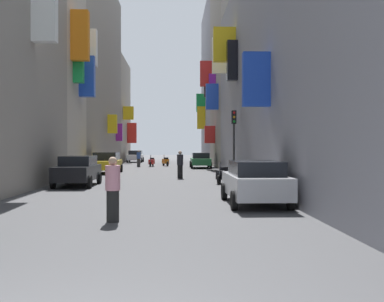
{
  "coord_description": "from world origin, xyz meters",
  "views": [
    {
      "loc": [
        1.24,
        -3.91,
        1.93
      ],
      "look_at": [
        2.5,
        29.26,
        1.6
      ],
      "focal_mm": 42.3,
      "sensor_mm": 36.0,
      "label": 1
    }
  ],
  "objects_px": {
    "scooter_red": "(152,162)",
    "pedestrian_crossing": "(139,159)",
    "parked_car_green": "(200,160)",
    "scooter_black": "(223,175)",
    "pedestrian_near_right": "(180,165)",
    "parked_car_silver": "(255,181)",
    "parked_car_white": "(135,156)",
    "scooter_blue": "(197,160)",
    "pedestrian_near_left": "(113,190)",
    "parked_car_yellow": "(106,162)",
    "parked_car_black": "(78,170)",
    "traffic_light_near_corner": "(234,133)",
    "scooter_orange": "(166,161)"
  },
  "relations": [
    {
      "from": "scooter_red",
      "to": "pedestrian_crossing",
      "type": "bearing_deg",
      "value": -156.66
    },
    {
      "from": "parked_car_green",
      "to": "scooter_black",
      "type": "height_order",
      "value": "parked_car_green"
    },
    {
      "from": "pedestrian_near_right",
      "to": "parked_car_green",
      "type": "bearing_deg",
      "value": 81.54
    },
    {
      "from": "parked_car_silver",
      "to": "parked_car_white",
      "type": "bearing_deg",
      "value": 100.4
    },
    {
      "from": "scooter_blue",
      "to": "scooter_black",
      "type": "bearing_deg",
      "value": -89.89
    },
    {
      "from": "pedestrian_near_left",
      "to": "pedestrian_near_right",
      "type": "relative_size",
      "value": 1.0
    },
    {
      "from": "parked_car_yellow",
      "to": "scooter_blue",
      "type": "xyz_separation_m",
      "value": [
        7.43,
        17.48,
        -0.33
      ]
    },
    {
      "from": "parked_car_silver",
      "to": "pedestrian_near_right",
      "type": "distance_m",
      "value": 12.64
    },
    {
      "from": "scooter_black",
      "to": "pedestrian_near_right",
      "type": "xyz_separation_m",
      "value": [
        -2.2,
        3.74,
        0.37
      ]
    },
    {
      "from": "pedestrian_near_right",
      "to": "parked_car_black",
      "type": "bearing_deg",
      "value": -135.37
    },
    {
      "from": "parked_car_silver",
      "to": "pedestrian_crossing",
      "type": "height_order",
      "value": "pedestrian_crossing"
    },
    {
      "from": "parked_car_green",
      "to": "traffic_light_near_corner",
      "type": "height_order",
      "value": "traffic_light_near_corner"
    },
    {
      "from": "scooter_orange",
      "to": "parked_car_white",
      "type": "bearing_deg",
      "value": 109.99
    },
    {
      "from": "parked_car_green",
      "to": "traffic_light_near_corner",
      "type": "relative_size",
      "value": 1.11
    },
    {
      "from": "parked_car_yellow",
      "to": "scooter_black",
      "type": "distance_m",
      "value": 11.98
    },
    {
      "from": "parked_car_green",
      "to": "traffic_light_near_corner",
      "type": "bearing_deg",
      "value": -86.0
    },
    {
      "from": "scooter_red",
      "to": "scooter_black",
      "type": "relative_size",
      "value": 1.01
    },
    {
      "from": "parked_car_white",
      "to": "scooter_black",
      "type": "bearing_deg",
      "value": -77.13
    },
    {
      "from": "parked_car_yellow",
      "to": "scooter_orange",
      "type": "relative_size",
      "value": 2.36
    },
    {
      "from": "scooter_red",
      "to": "parked_car_green",
      "type": "bearing_deg",
      "value": -33.36
    },
    {
      "from": "parked_car_black",
      "to": "parked_car_yellow",
      "type": "xyz_separation_m",
      "value": [
        -0.21,
        10.62,
        0.01
      ]
    },
    {
      "from": "scooter_orange",
      "to": "traffic_light_near_corner",
      "type": "relative_size",
      "value": 0.46
    },
    {
      "from": "scooter_red",
      "to": "scooter_black",
      "type": "bearing_deg",
      "value": -76.68
    },
    {
      "from": "parked_car_silver",
      "to": "scooter_black",
      "type": "xyz_separation_m",
      "value": [
        -0.14,
        8.68,
        -0.31
      ]
    },
    {
      "from": "pedestrian_near_left",
      "to": "scooter_blue",
      "type": "bearing_deg",
      "value": 84.04
    },
    {
      "from": "scooter_orange",
      "to": "pedestrian_near_left",
      "type": "xyz_separation_m",
      "value": [
        -0.66,
        -33.46,
        0.37
      ]
    },
    {
      "from": "parked_car_black",
      "to": "pedestrian_near_right",
      "type": "bearing_deg",
      "value": 44.63
    },
    {
      "from": "pedestrian_near_left",
      "to": "parked_car_black",
      "type": "bearing_deg",
      "value": 106.49
    },
    {
      "from": "parked_car_silver",
      "to": "parked_car_white",
      "type": "relative_size",
      "value": 1.01
    },
    {
      "from": "parked_car_green",
      "to": "pedestrian_crossing",
      "type": "relative_size",
      "value": 2.77
    },
    {
      "from": "parked_car_silver",
      "to": "pedestrian_near_left",
      "type": "distance_m",
      "value": 5.38
    },
    {
      "from": "parked_car_white",
      "to": "pedestrian_crossing",
      "type": "relative_size",
      "value": 2.61
    },
    {
      "from": "parked_car_silver",
      "to": "scooter_black",
      "type": "relative_size",
      "value": 2.24
    },
    {
      "from": "scooter_orange",
      "to": "pedestrian_near_left",
      "type": "bearing_deg",
      "value": -91.13
    },
    {
      "from": "scooter_red",
      "to": "pedestrian_near_right",
      "type": "xyz_separation_m",
      "value": [
        2.56,
        -16.36,
        0.37
      ]
    },
    {
      "from": "parked_car_white",
      "to": "scooter_black",
      "type": "height_order",
      "value": "parked_car_white"
    },
    {
      "from": "parked_car_black",
      "to": "scooter_black",
      "type": "relative_size",
      "value": 2.17
    },
    {
      "from": "pedestrian_crossing",
      "to": "parked_car_silver",
      "type": "bearing_deg",
      "value": -77.8
    },
    {
      "from": "scooter_black",
      "to": "pedestrian_near_left",
      "type": "xyz_separation_m",
      "value": [
        -4.1,
        -11.98,
        0.37
      ]
    },
    {
      "from": "parked_car_yellow",
      "to": "traffic_light_near_corner",
      "type": "height_order",
      "value": "traffic_light_near_corner"
    },
    {
      "from": "parked_car_black",
      "to": "pedestrian_crossing",
      "type": "relative_size",
      "value": 2.56
    },
    {
      "from": "parked_car_yellow",
      "to": "parked_car_green",
      "type": "bearing_deg",
      "value": 46.83
    },
    {
      "from": "pedestrian_near_left",
      "to": "parked_car_yellow",
      "type": "bearing_deg",
      "value": 99.01
    },
    {
      "from": "scooter_black",
      "to": "parked_car_silver",
      "type": "bearing_deg",
      "value": -89.06
    },
    {
      "from": "scooter_orange",
      "to": "pedestrian_near_right",
      "type": "relative_size",
      "value": 1.09
    },
    {
      "from": "parked_car_silver",
      "to": "parked_car_yellow",
      "type": "distance_m",
      "value": 19.58
    },
    {
      "from": "scooter_black",
      "to": "traffic_light_near_corner",
      "type": "distance_m",
      "value": 3.14
    },
    {
      "from": "parked_car_black",
      "to": "scooter_red",
      "type": "height_order",
      "value": "parked_car_black"
    },
    {
      "from": "parked_car_yellow",
      "to": "parked_car_black",
      "type": "bearing_deg",
      "value": -88.87
    },
    {
      "from": "scooter_blue",
      "to": "traffic_light_near_corner",
      "type": "height_order",
      "value": "traffic_light_near_corner"
    }
  ]
}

